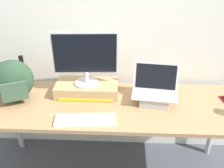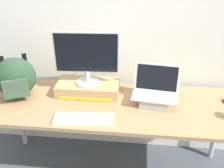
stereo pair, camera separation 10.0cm
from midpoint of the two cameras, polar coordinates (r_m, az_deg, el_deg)
The scene contains 7 objects.
back_wall at distance 2.26m, azimuth -0.78°, elevation 13.90°, with size 7.00×0.10×2.60m, color silver.
desk at distance 2.13m, azimuth -1.36°, elevation -5.88°, with size 2.01×0.68×0.75m.
toner_box_yellow at distance 2.21m, azimuth -6.73°, elevation -0.98°, with size 0.51×0.26×0.10m.
desktop_monitor at distance 2.08m, azimuth -7.19°, elevation 5.72°, with size 0.51×0.19×0.44m.
open_laptop at distance 2.10m, azimuth 7.82°, elevation -2.29°, with size 0.37×0.26×0.30m.
external_keyboard at distance 1.92m, azimuth -7.28°, elevation -7.68°, with size 0.44×0.16×0.02m.
messenger_backpack at distance 2.23m, azimuth -21.85°, elevation 0.72°, with size 0.38×0.34×0.34m.
Camera 1 is at (0.08, -1.73, 1.92)m, focal length 42.32 mm.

